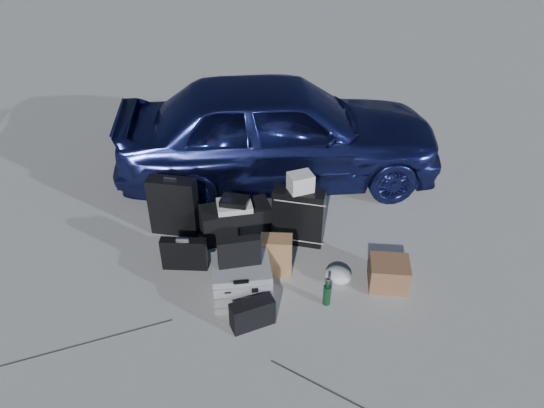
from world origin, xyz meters
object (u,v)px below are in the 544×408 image
(suitcase_left, at_px, (174,206))
(pelican_case, at_px, (242,281))
(cardboard_box, at_px, (389,274))
(duffel_bag, at_px, (236,221))
(suitcase_right, at_px, (298,217))
(car, at_px, (279,130))
(briefcase, at_px, (184,254))
(green_bottle, at_px, (327,292))

(suitcase_left, bearing_deg, pelican_case, -43.21)
(cardboard_box, bearing_deg, duffel_bag, 150.00)
(suitcase_right, height_order, cardboard_box, suitcase_right)
(suitcase_right, distance_m, duffel_bag, 0.71)
(suitcase_right, xyz_separation_m, duffel_bag, (-0.69, 0.14, -0.14))
(duffel_bag, bearing_deg, car, 51.75)
(pelican_case, bearing_deg, car, 72.67)
(briefcase, distance_m, suitcase_right, 1.28)
(briefcase, bearing_deg, suitcase_left, 109.46)
(briefcase, height_order, cardboard_box, briefcase)
(cardboard_box, bearing_deg, suitcase_left, 155.85)
(pelican_case, distance_m, green_bottle, 0.83)
(suitcase_left, bearing_deg, briefcase, -64.03)
(duffel_bag, bearing_deg, suitcase_right, -25.13)
(pelican_case, height_order, green_bottle, pelican_case)
(car, height_order, green_bottle, car)
(car, xyz_separation_m, suitcase_right, (0.13, -1.36, -0.36))
(suitcase_left, relative_size, suitcase_right, 1.04)
(green_bottle, bearing_deg, pelican_case, 170.09)
(suitcase_left, relative_size, green_bottle, 2.29)
(suitcase_right, bearing_deg, cardboard_box, -26.01)
(pelican_case, bearing_deg, suitcase_right, 48.61)
(briefcase, relative_size, green_bottle, 1.55)
(suitcase_left, distance_m, cardboard_box, 2.43)
(pelican_case, height_order, briefcase, pelican_case)
(suitcase_right, relative_size, green_bottle, 2.19)
(car, height_order, pelican_case, car)
(suitcase_right, height_order, green_bottle, suitcase_right)
(suitcase_left, relative_size, cardboard_box, 1.80)
(car, height_order, duffel_bag, car)
(car, distance_m, cardboard_box, 2.39)
(duffel_bag, bearing_deg, briefcase, -148.88)
(briefcase, height_order, duffel_bag, duffel_bag)
(briefcase, distance_m, green_bottle, 1.52)
(suitcase_right, bearing_deg, green_bottle, -63.31)
(car, bearing_deg, suitcase_left, 129.72)
(duffel_bag, distance_m, cardboard_box, 1.77)
(car, relative_size, green_bottle, 13.34)
(suitcase_left, height_order, green_bottle, suitcase_left)
(pelican_case, height_order, suitcase_right, suitcase_right)
(pelican_case, bearing_deg, suitcase_left, 119.92)
(briefcase, bearing_deg, cardboard_box, -4.34)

